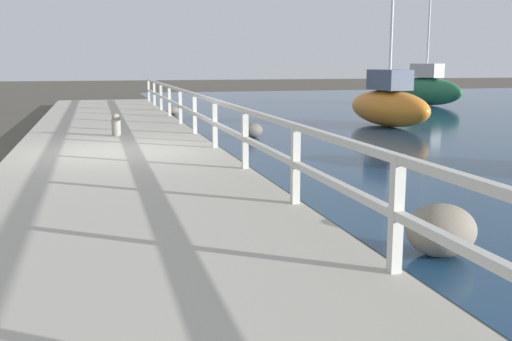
% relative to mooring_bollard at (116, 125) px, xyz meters
% --- Properties ---
extents(ground_plane, '(120.00, 120.00, 0.00)m').
position_rel_mooring_bollard_xyz_m(ground_plane, '(-0.07, -2.71, -0.55)').
color(ground_plane, '#4C473D').
extents(dock_walkway, '(4.30, 36.00, 0.27)m').
position_rel_mooring_bollard_xyz_m(dock_walkway, '(-0.07, -2.71, -0.41)').
color(dock_walkway, '#B2AD9E').
rests_on(dock_walkway, ground).
extents(railing, '(0.10, 32.50, 1.05)m').
position_rel_mooring_bollard_xyz_m(railing, '(1.98, -2.71, 0.43)').
color(railing, beige).
rests_on(railing, dock_walkway).
extents(boulder_far_strip, '(0.55, 0.49, 0.41)m').
position_rel_mooring_bollard_xyz_m(boulder_far_strip, '(3.75, 0.81, -0.34)').
color(boulder_far_strip, '#666056').
rests_on(boulder_far_strip, ground).
extents(boulder_water_edge, '(0.77, 0.69, 0.58)m').
position_rel_mooring_bollard_xyz_m(boulder_water_edge, '(3.08, -9.80, -0.26)').
color(boulder_water_edge, slate).
rests_on(boulder_water_edge, ground).
extents(boulder_upstream, '(0.46, 0.41, 0.34)m').
position_rel_mooring_bollard_xyz_m(boulder_upstream, '(2.52, 8.83, -0.37)').
color(boulder_upstream, '#666056').
rests_on(boulder_upstream, ground).
extents(boulder_mid_strip, '(0.48, 0.43, 0.36)m').
position_rel_mooring_bollard_xyz_m(boulder_mid_strip, '(3.04, -9.81, -0.37)').
color(boulder_mid_strip, gray).
rests_on(boulder_mid_strip, ground).
extents(mooring_bollard, '(0.23, 0.23, 0.56)m').
position_rel_mooring_bollard_xyz_m(mooring_bollard, '(0.00, 0.00, 0.00)').
color(mooring_bollard, gray).
rests_on(mooring_bollard, dock_walkway).
extents(sailboat_orange, '(1.80, 4.10, 6.57)m').
position_rel_mooring_bollard_xyz_m(sailboat_orange, '(8.80, 2.53, 0.19)').
color(sailboat_orange, orange).
rests_on(sailboat_orange, water_surface).
extents(sailboat_green, '(2.03, 4.67, 6.75)m').
position_rel_mooring_bollard_xyz_m(sailboat_green, '(15.31, 11.23, 0.27)').
color(sailboat_green, '#236B42').
rests_on(sailboat_green, water_surface).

